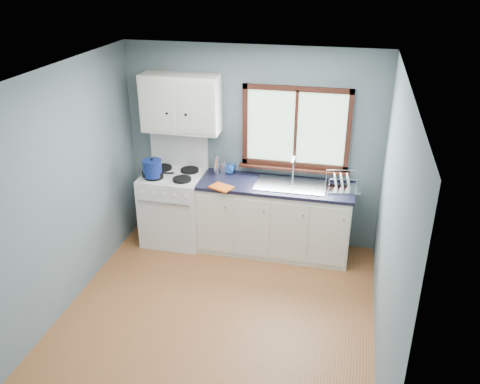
% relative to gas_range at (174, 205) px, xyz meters
% --- Properties ---
extents(floor, '(3.20, 3.60, 0.02)m').
position_rel_gas_range_xyz_m(floor, '(0.95, -1.47, -0.50)').
color(floor, '#A46234').
rests_on(floor, ground).
extents(ceiling, '(3.20, 3.60, 0.02)m').
position_rel_gas_range_xyz_m(ceiling, '(0.95, -1.47, 2.02)').
color(ceiling, white).
rests_on(ceiling, wall_back).
extents(wall_back, '(3.20, 0.02, 2.50)m').
position_rel_gas_range_xyz_m(wall_back, '(0.95, 0.34, 0.76)').
color(wall_back, slate).
rests_on(wall_back, ground).
extents(wall_front, '(3.20, 0.02, 2.50)m').
position_rel_gas_range_xyz_m(wall_front, '(0.95, -3.28, 0.76)').
color(wall_front, slate).
rests_on(wall_front, ground).
extents(wall_left, '(0.02, 3.60, 2.50)m').
position_rel_gas_range_xyz_m(wall_left, '(-0.66, -1.47, 0.76)').
color(wall_left, slate).
rests_on(wall_left, ground).
extents(wall_right, '(0.02, 3.60, 2.50)m').
position_rel_gas_range_xyz_m(wall_right, '(2.56, -1.47, 0.76)').
color(wall_right, slate).
rests_on(wall_right, ground).
extents(gas_range, '(0.76, 0.69, 1.36)m').
position_rel_gas_range_xyz_m(gas_range, '(0.00, 0.00, 0.00)').
color(gas_range, white).
rests_on(gas_range, floor).
extents(base_cabinets, '(1.85, 0.60, 0.88)m').
position_rel_gas_range_xyz_m(base_cabinets, '(1.31, 0.02, -0.08)').
color(base_cabinets, silver).
rests_on(base_cabinets, floor).
extents(countertop, '(1.89, 0.64, 0.04)m').
position_rel_gas_range_xyz_m(countertop, '(1.31, 0.02, 0.41)').
color(countertop, black).
rests_on(countertop, base_cabinets).
extents(sink, '(0.84, 0.46, 0.44)m').
position_rel_gas_range_xyz_m(sink, '(1.49, 0.02, 0.37)').
color(sink, silver).
rests_on(sink, countertop).
extents(window, '(1.36, 0.10, 1.03)m').
position_rel_gas_range_xyz_m(window, '(1.48, 0.30, 0.98)').
color(window, '#9EC6A8').
rests_on(window, wall_back).
extents(upper_cabinets, '(0.95, 0.35, 0.70)m').
position_rel_gas_range_xyz_m(upper_cabinets, '(0.10, 0.15, 1.31)').
color(upper_cabinets, silver).
rests_on(upper_cabinets, wall_back).
extents(skillet, '(0.41, 0.32, 0.05)m').
position_rel_gas_range_xyz_m(skillet, '(-0.20, -0.15, 0.49)').
color(skillet, black).
rests_on(skillet, gas_range).
extents(stockpot, '(0.31, 0.31, 0.23)m').
position_rel_gas_range_xyz_m(stockpot, '(-0.19, -0.17, 0.57)').
color(stockpot, navy).
rests_on(stockpot, gas_range).
extents(utensil_crock, '(0.14, 0.14, 0.37)m').
position_rel_gas_range_xyz_m(utensil_crock, '(0.60, 0.21, 0.50)').
color(utensil_crock, silver).
rests_on(utensil_crock, countertop).
extents(thermos, '(0.08, 0.08, 0.27)m').
position_rel_gas_range_xyz_m(thermos, '(0.54, 0.12, 0.56)').
color(thermos, silver).
rests_on(thermos, countertop).
extents(soap_bottle, '(0.11, 0.11, 0.27)m').
position_rel_gas_range_xyz_m(soap_bottle, '(0.69, 0.17, 0.56)').
color(soap_bottle, '#1F4DAC').
rests_on(soap_bottle, countertop).
extents(dish_towel, '(0.31, 0.27, 0.02)m').
position_rel_gas_range_xyz_m(dish_towel, '(0.70, -0.24, 0.44)').
color(dish_towel, '#DC5915').
rests_on(dish_towel, countertop).
extents(dish_rack, '(0.43, 0.36, 0.20)m').
position_rel_gas_range_xyz_m(dish_rack, '(2.09, 0.05, 0.48)').
color(dish_rack, silver).
rests_on(dish_rack, countertop).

